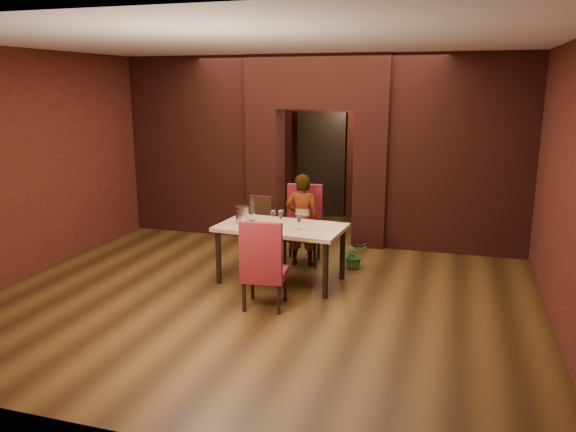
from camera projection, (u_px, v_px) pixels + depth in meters
name	position (u px, v px, depth m)	size (l,w,h in m)	color
floor	(283.00, 275.00, 8.17)	(8.00, 8.00, 0.00)	#492D12
ceiling	(282.00, 46.00, 7.44)	(7.00, 8.00, 0.04)	silver
wall_back	(341.00, 140.00, 11.52)	(7.00, 0.04, 3.20)	maroon
wall_front	(116.00, 240.00, 4.08)	(7.00, 0.04, 3.20)	maroon
wall_left	(70.00, 157.00, 8.80)	(0.04, 8.00, 3.20)	maroon
wall_right	(557.00, 178.00, 6.80)	(0.04, 8.00, 3.20)	maroon
pillar_left	(266.00, 174.00, 10.04)	(0.55, 0.55, 2.30)	maroon
pillar_right	(372.00, 179.00, 9.49)	(0.55, 0.55, 2.30)	maroon
lintel	(318.00, 82.00, 9.40)	(2.45, 0.55, 0.90)	maroon
wing_wall_left	(193.00, 146.00, 10.34)	(2.27, 0.35, 3.20)	maroon
wing_wall_right	(460.00, 155.00, 8.99)	(2.27, 0.35, 3.20)	maroon
vent_panel	(260.00, 210.00, 9.90)	(0.40, 0.03, 0.50)	#A3582F
rear_door	(321.00, 166.00, 11.71)	(0.90, 0.08, 2.10)	black
rear_door_frame	(321.00, 166.00, 11.67)	(1.02, 0.04, 2.22)	black
dining_table	(281.00, 253.00, 7.83)	(1.72, 0.97, 0.81)	tan
chair_far	(302.00, 225.00, 8.60)	(0.55, 0.55, 1.20)	maroon
chair_near	(265.00, 263.00, 6.89)	(0.51, 0.51, 1.13)	maroon
person_seated	(302.00, 220.00, 8.48)	(0.52, 0.34, 1.41)	white
wine_glass_a	(273.00, 218.00, 7.75)	(0.08, 0.08, 0.20)	silver
wine_glass_b	(281.00, 218.00, 7.70)	(0.09, 0.09, 0.21)	white
wine_glass_c	(299.00, 222.00, 7.49)	(0.09, 0.09, 0.21)	white
tasting_sheet	(251.00, 229.00, 7.56)	(0.26, 0.19, 0.00)	silver
wine_bucket	(242.00, 215.00, 7.86)	(0.19, 0.19, 0.24)	#BABAC1
water_bottle	(252.00, 209.00, 7.99)	(0.08, 0.08, 0.33)	white
potted_plant	(354.00, 255.00, 8.43)	(0.38, 0.33, 0.42)	#356429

